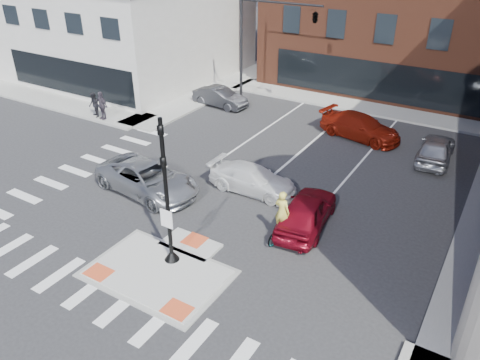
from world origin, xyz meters
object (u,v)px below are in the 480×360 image
Objects in this scene: bg_car_dark at (220,97)px; cyclist at (281,224)px; pedestrian_b at (102,105)px; white_pickup at (253,179)px; bg_car_silver at (436,149)px; pedestrian_a at (94,105)px; red_sedan at (307,211)px; bg_car_red at (360,127)px; silver_suv at (148,178)px.

cyclist is (11.50, -12.64, 0.09)m from bg_car_dark.
cyclist is 17.72m from pedestrian_b.
bg_car_dark is at bearing 40.23° from white_pickup.
pedestrian_a is (-21.41, -5.35, 0.24)m from bg_car_silver.
cyclist is 1.37× the size of pedestrian_a.
pedestrian_b is (-5.18, -6.67, 0.42)m from bg_car_dark.
pedestrian_b is at bearing 146.59° from bg_car_dark.
red_sedan is 10.92m from bg_car_red.
red_sedan reaches higher than bg_car_silver.
bg_car_silver is (11.49, 11.20, -0.02)m from silver_suv.
bg_car_dark is (-8.38, 9.67, 0.04)m from white_pickup.
red_sedan is at bearing -161.92° from bg_car_red.
silver_suv reaches higher than bg_car_silver.
red_sedan is 1.53m from cyclist.
cyclist is (-3.99, -11.33, 0.02)m from bg_car_silver.
bg_car_dark is 1.81× the size of cyclist.
pedestrian_a reaches higher than bg_car_silver.
red_sedan is at bearing 67.35° from bg_car_silver.
cyclist reaches higher than bg_car_silver.
bg_car_silver is at bearing -116.57° from red_sedan.
pedestrian_a reaches higher than bg_car_dark.
bg_car_red is 2.21× the size of cyclist.
pedestrian_a reaches higher than silver_suv.
red_sedan is 0.89× the size of bg_car_red.
bg_car_silver is at bearing 21.32° from pedestrian_b.
silver_suv is at bearing 162.51° from bg_car_red.
bg_car_red is (-1.24, 10.85, -0.03)m from red_sedan.
bg_car_red is at bearing -79.19° from cyclist.
pedestrian_a reaches higher than white_pickup.
white_pickup is at bearing -50.09° from silver_suv.
red_sedan is 1.96× the size of cyclist.
pedestrian_a is at bearing 77.47° from white_pickup.
bg_car_red is at bearing 48.98° from pedestrian_a.
cyclist is at bearing 9.30° from pedestrian_a.
cyclist reaches higher than pedestrian_b.
cyclist reaches higher than silver_suv.
white_pickup is at bearing -134.67° from bg_car_dark.
pedestrian_b is (-9.18, 5.85, 0.33)m from silver_suv.
bg_car_dark reaches higher than white_pickup.
silver_suv is at bearing 2.21° from red_sedan.
bg_car_dark is at bearing 58.98° from pedestrian_b.
pedestrian_a is (-14.31, 3.00, 0.34)m from white_pickup.
bg_car_red is (2.38, 9.32, 0.09)m from white_pickup.
cyclist is 18.42m from pedestrian_a.
pedestrian_b is (-20.66, -5.35, 0.35)m from bg_car_silver.
white_pickup is 12.79m from bg_car_dark.
pedestrian_b reaches higher than bg_car_red.
bg_car_red is 3.04× the size of pedestrian_a.
white_pickup is at bearing 177.24° from bg_car_red.
bg_car_dark is 8.92m from pedestrian_a.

